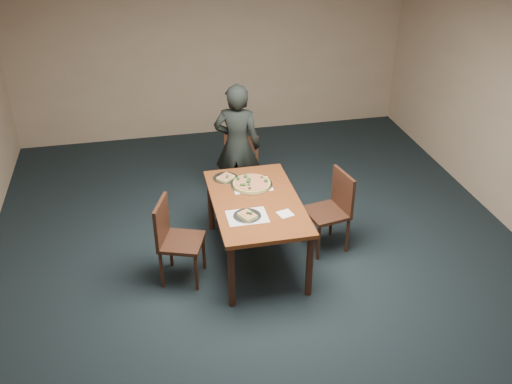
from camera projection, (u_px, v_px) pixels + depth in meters
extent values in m
plane|color=black|center=(274.00, 288.00, 5.87)|extent=(8.00, 8.00, 0.00)
plane|color=tan|center=(212.00, 46.00, 8.54)|extent=(6.00, 0.00, 6.00)
plane|color=white|center=(280.00, 9.00, 4.45)|extent=(8.00, 8.00, 0.00)
cube|color=#592811|center=(256.00, 202.00, 5.93)|extent=(0.90, 1.50, 0.04)
cylinder|color=black|center=(232.00, 276.00, 5.47)|extent=(0.07, 0.07, 0.70)
cylinder|color=black|center=(211.00, 203.00, 6.63)|extent=(0.07, 0.07, 0.70)
cylinder|color=black|center=(310.00, 266.00, 5.61)|extent=(0.07, 0.07, 0.70)
cylinder|color=black|center=(276.00, 196.00, 6.77)|extent=(0.07, 0.07, 0.70)
cube|color=black|center=(240.00, 176.00, 6.99)|extent=(0.53, 0.53, 0.04)
cylinder|color=black|center=(224.00, 199.00, 6.97)|extent=(0.04, 0.04, 0.43)
cylinder|color=black|center=(228.00, 185.00, 7.28)|extent=(0.04, 0.04, 0.43)
cylinder|color=black|center=(253.00, 201.00, 6.94)|extent=(0.04, 0.04, 0.43)
cylinder|color=black|center=(256.00, 186.00, 7.25)|extent=(0.04, 0.04, 0.43)
cube|color=black|center=(241.00, 152.00, 7.04)|extent=(0.41, 0.16, 0.44)
cube|color=black|center=(182.00, 242.00, 5.79)|extent=(0.54, 0.54, 0.04)
cylinder|color=black|center=(196.00, 273.00, 5.73)|extent=(0.04, 0.04, 0.43)
cylinder|color=black|center=(162.00, 270.00, 5.77)|extent=(0.04, 0.04, 0.43)
cylinder|color=black|center=(204.00, 252.00, 6.04)|extent=(0.04, 0.04, 0.43)
cylinder|color=black|center=(171.00, 249.00, 6.08)|extent=(0.04, 0.04, 0.43)
cube|color=black|center=(162.00, 221.00, 5.69)|extent=(0.18, 0.41, 0.44)
cube|color=black|center=(326.00, 213.00, 6.27)|extent=(0.49, 0.49, 0.04)
cylinder|color=black|center=(303.00, 226.00, 6.47)|extent=(0.04, 0.04, 0.43)
cylinder|color=black|center=(331.00, 219.00, 6.59)|extent=(0.04, 0.04, 0.43)
cylinder|color=black|center=(319.00, 243.00, 6.18)|extent=(0.04, 0.04, 0.43)
cylinder|color=black|center=(347.00, 235.00, 6.30)|extent=(0.04, 0.04, 0.43)
cube|color=black|center=(343.00, 191.00, 6.21)|extent=(0.11, 0.42, 0.44)
imported|color=black|center=(237.00, 146.00, 6.96)|extent=(0.67, 0.55, 1.58)
cube|color=white|center=(252.00, 185.00, 6.19)|extent=(0.42, 0.32, 0.00)
cube|color=white|center=(247.00, 216.00, 5.65)|extent=(0.40, 0.30, 0.00)
cylinder|color=silver|center=(252.00, 185.00, 6.19)|extent=(0.45, 0.45, 0.01)
cylinder|color=#B59A45|center=(252.00, 183.00, 6.18)|extent=(0.41, 0.41, 0.02)
cylinder|color=tan|center=(252.00, 182.00, 6.17)|extent=(0.36, 0.36, 0.01)
sphere|color=#154214|center=(266.00, 181.00, 6.17)|extent=(0.04, 0.04, 0.04)
sphere|color=#154214|center=(248.00, 181.00, 6.15)|extent=(0.04, 0.04, 0.04)
sphere|color=#154214|center=(242.00, 185.00, 6.10)|extent=(0.03, 0.03, 0.03)
sphere|color=#154214|center=(246.00, 177.00, 6.25)|extent=(0.04, 0.04, 0.04)
sphere|color=#154214|center=(244.00, 184.00, 6.11)|extent=(0.03, 0.03, 0.03)
sphere|color=#154214|center=(238.00, 179.00, 6.21)|extent=(0.04, 0.04, 0.04)
sphere|color=#154214|center=(249.00, 184.00, 6.10)|extent=(0.03, 0.03, 0.03)
sphere|color=#154214|center=(262.00, 177.00, 6.25)|extent=(0.03, 0.03, 0.03)
sphere|color=#154214|center=(249.00, 179.00, 6.19)|extent=(0.04, 0.04, 0.04)
sphere|color=#154214|center=(250.00, 188.00, 6.04)|extent=(0.03, 0.03, 0.03)
sphere|color=#154214|center=(244.00, 185.00, 6.09)|extent=(0.03, 0.03, 0.03)
sphere|color=#154214|center=(245.00, 176.00, 6.26)|extent=(0.04, 0.04, 0.04)
sphere|color=#154214|center=(247.00, 182.00, 6.16)|extent=(0.03, 0.03, 0.03)
cylinder|color=silver|center=(247.00, 216.00, 5.65)|extent=(0.28, 0.28, 0.01)
cube|color=#B59A45|center=(247.00, 215.00, 5.64)|extent=(0.19, 0.21, 0.02)
cube|color=tan|center=(247.00, 214.00, 5.63)|extent=(0.15, 0.17, 0.01)
sphere|color=#154214|center=(251.00, 213.00, 5.62)|extent=(0.03, 0.03, 0.03)
sphere|color=#154214|center=(248.00, 213.00, 5.63)|extent=(0.03, 0.03, 0.03)
cylinder|color=silver|center=(226.00, 178.00, 6.32)|extent=(0.28, 0.28, 0.01)
cube|color=#B59A45|center=(226.00, 177.00, 6.31)|extent=(0.21, 0.21, 0.02)
cube|color=tan|center=(226.00, 176.00, 6.31)|extent=(0.17, 0.17, 0.01)
sphere|color=#154214|center=(227.00, 177.00, 6.27)|extent=(0.03, 0.03, 0.03)
sphere|color=#154214|center=(227.00, 176.00, 6.29)|extent=(0.03, 0.03, 0.03)
cube|color=white|center=(285.00, 214.00, 5.69)|extent=(0.17, 0.17, 0.01)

